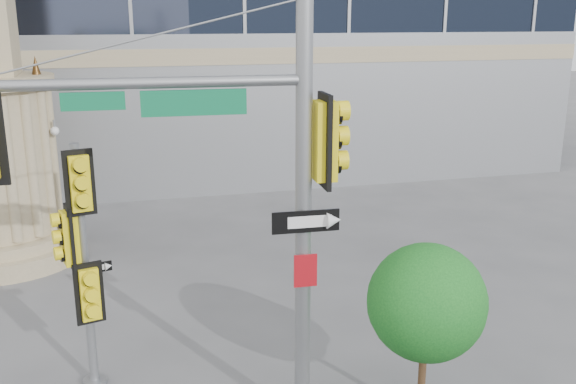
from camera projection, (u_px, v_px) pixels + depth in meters
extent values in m
cylinder|color=tan|center=(6.00, 248.00, 18.19)|extent=(4.40, 4.40, 0.50)
cylinder|color=tan|center=(4.00, 235.00, 18.08)|extent=(3.80, 3.80, 0.30)
cone|color=#472D14|center=(36.00, 65.00, 17.16)|extent=(0.24, 0.24, 0.50)
cylinder|color=slate|center=(303.00, 229.00, 9.92)|extent=(0.25, 0.25, 6.86)
cylinder|color=slate|center=(135.00, 83.00, 8.82)|extent=(4.81, 0.38, 0.16)
cube|color=#0C6B41|center=(194.00, 103.00, 9.04)|extent=(1.49, 0.11, 0.37)
cube|color=yellow|center=(325.00, 141.00, 9.62)|extent=(0.35, 0.64, 1.43)
cube|color=black|center=(306.00, 222.00, 9.72)|extent=(1.05, 0.08, 0.34)
cube|color=#A60F17|center=(305.00, 271.00, 9.93)|extent=(0.37, 0.05, 0.53)
cylinder|color=slate|center=(95.00, 381.00, 11.92)|extent=(0.44, 0.44, 0.11)
cylinder|color=slate|center=(85.00, 270.00, 11.33)|extent=(0.16, 0.16, 4.56)
cube|color=yellow|center=(79.00, 183.00, 10.72)|extent=(0.55, 0.37, 1.14)
cube|color=yellow|center=(70.00, 238.00, 11.06)|extent=(0.37, 0.55, 1.14)
cube|color=yellow|center=(89.00, 293.00, 11.25)|extent=(0.55, 0.37, 1.14)
cube|color=black|center=(96.00, 268.00, 11.30)|extent=(0.55, 0.16, 0.18)
cylinder|color=#382314|center=(422.00, 373.00, 10.74)|extent=(0.13, 0.13, 1.67)
sphere|color=#13551B|center=(427.00, 302.00, 10.40)|extent=(1.94, 1.94, 1.94)
sphere|color=#13551B|center=(442.00, 309.00, 10.79)|extent=(1.20, 1.20, 1.20)
sphere|color=#13551B|center=(414.00, 324.00, 10.16)|extent=(1.02, 1.02, 1.02)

